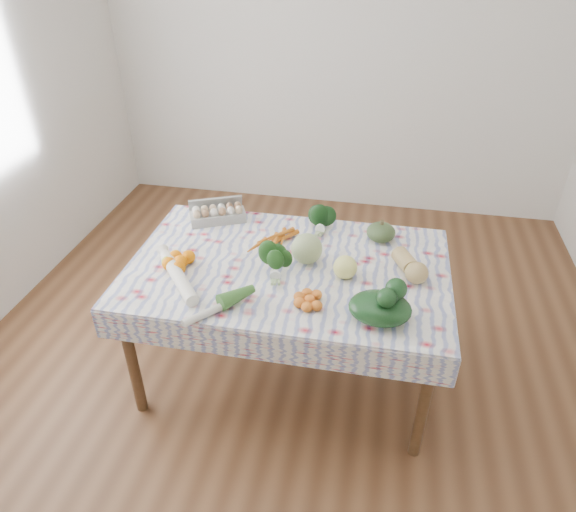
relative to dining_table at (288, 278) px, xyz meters
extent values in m
plane|color=#57341D|center=(0.00, 0.00, -0.68)|extent=(4.50, 4.50, 0.00)
cube|color=silver|center=(0.00, 2.25, 0.72)|extent=(4.00, 0.04, 2.80)
cube|color=brown|center=(0.00, 0.00, 0.05)|extent=(1.60, 1.00, 0.04)
cylinder|color=brown|center=(-0.74, -0.44, -0.32)|extent=(0.06, 0.06, 0.71)
cylinder|color=brown|center=(0.74, -0.44, -0.32)|extent=(0.06, 0.06, 0.71)
cylinder|color=brown|center=(-0.74, 0.44, -0.32)|extent=(0.06, 0.06, 0.71)
cylinder|color=brown|center=(0.74, 0.44, -0.32)|extent=(0.06, 0.06, 0.71)
cube|color=white|center=(0.00, 0.00, 0.08)|extent=(1.66, 1.06, 0.01)
cube|color=#A4A49F|center=(-0.50, 0.38, 0.13)|extent=(0.35, 0.25, 0.09)
cube|color=#C86516|center=(-0.13, 0.17, 0.11)|extent=(0.30, 0.29, 0.04)
ellipsoid|color=#113511|center=(0.13, 0.39, 0.15)|extent=(0.17, 0.15, 0.13)
ellipsoid|color=#3A512B|center=(0.46, 0.35, 0.14)|extent=(0.20, 0.20, 0.11)
sphere|color=#A0B474|center=(0.09, 0.05, 0.17)|extent=(0.20, 0.20, 0.16)
ellipsoid|color=tan|center=(0.62, 0.04, 0.14)|extent=(0.22, 0.28, 0.12)
cube|color=orange|center=(-0.54, -0.13, 0.12)|extent=(0.25, 0.25, 0.08)
ellipsoid|color=#1C4916|center=(-0.04, -0.11, 0.13)|extent=(0.16, 0.16, 0.10)
cube|color=orange|center=(0.16, -0.30, 0.11)|extent=(0.21, 0.21, 0.06)
sphere|color=#EEEF76|center=(0.30, -0.05, 0.14)|extent=(0.14, 0.14, 0.12)
ellipsoid|color=black|center=(0.49, -0.34, 0.15)|extent=(0.34, 0.31, 0.12)
cylinder|color=white|center=(-0.50, -0.25, 0.12)|extent=(0.34, 0.40, 0.07)
cylinder|color=beige|center=(-0.24, -0.43, 0.10)|extent=(0.27, 0.30, 0.04)
camera|label=1|loc=(0.43, -2.17, 1.60)|focal=32.00mm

